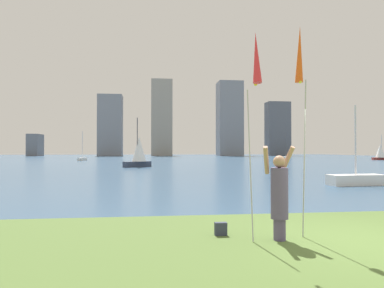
% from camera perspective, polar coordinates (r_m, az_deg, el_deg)
% --- Properties ---
extents(ground, '(120.00, 138.00, 0.12)m').
position_cam_1_polar(ground, '(57.32, -2.80, -2.71)').
color(ground, '#4C662D').
extents(person, '(0.66, 0.48, 1.79)m').
position_cam_1_polar(person, '(6.92, 14.01, -7.84)').
color(person, '#594C72').
rests_on(person, ground).
extents(kite_flag_left, '(0.16, 0.75, 3.85)m').
position_cam_1_polar(kite_flag_left, '(6.58, 10.38, 12.58)').
color(kite_flag_left, '#B2B2B7').
rests_on(kite_flag_left, ground).
extents(kite_flag_right, '(0.16, 0.40, 4.20)m').
position_cam_1_polar(kite_flag_right, '(7.54, 17.13, 12.89)').
color(kite_flag_right, '#B2B2B7').
rests_on(kite_flag_right, ground).
extents(bag, '(0.24, 0.13, 0.25)m').
position_cam_1_polar(bag, '(7.24, 4.70, -13.59)').
color(bag, '#33384C').
rests_on(bag, ground).
extents(sailboat_1, '(1.02, 2.72, 4.59)m').
position_cam_1_polar(sailboat_1, '(57.65, -17.43, -2.28)').
color(sailboat_1, silver).
rests_on(sailboat_1, ground).
extents(sailboat_2, '(2.02, 2.63, 4.43)m').
position_cam_1_polar(sailboat_2, '(57.73, 15.03, -2.22)').
color(sailboat_2, white).
rests_on(sailboat_2, ground).
extents(sailboat_3, '(3.09, 1.68, 4.24)m').
position_cam_1_polar(sailboat_3, '(66.63, 28.34, -1.15)').
color(sailboat_3, maroon).
rests_on(sailboat_3, ground).
extents(sailboat_5, '(2.76, 1.11, 3.86)m').
position_cam_1_polar(sailboat_5, '(18.75, 25.10, -5.21)').
color(sailboat_5, white).
rests_on(sailboat_5, ground).
extents(sailboat_6, '(2.81, 2.17, 4.89)m').
position_cam_1_polar(sailboat_6, '(35.09, -8.66, -1.31)').
color(sailboat_6, '#333D51').
rests_on(sailboat_6, ground).
extents(skyline_tower_0, '(3.04, 6.06, 6.04)m').
position_cam_1_polar(skyline_tower_0, '(106.68, -24.16, -0.15)').
color(skyline_tower_0, slate).
rests_on(skyline_tower_0, ground).
extents(skyline_tower_1, '(6.67, 5.40, 17.13)m').
position_cam_1_polar(skyline_tower_1, '(101.57, -13.15, 2.95)').
color(skyline_tower_1, gray).
rests_on(skyline_tower_1, ground).
extents(skyline_tower_2, '(6.00, 4.26, 21.87)m').
position_cam_1_polar(skyline_tower_2, '(101.54, -4.96, 4.28)').
color(skyline_tower_2, gray).
rests_on(skyline_tower_2, ground).
extents(skyline_tower_3, '(6.79, 6.16, 20.94)m').
position_cam_1_polar(skyline_tower_3, '(100.31, 6.13, 4.08)').
color(skyline_tower_3, gray).
rests_on(skyline_tower_3, ground).
extents(skyline_tower_4, '(6.55, 4.25, 15.54)m').
position_cam_1_polar(skyline_tower_4, '(104.85, 13.76, 2.40)').
color(skyline_tower_4, '#565B66').
rests_on(skyline_tower_4, ground).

